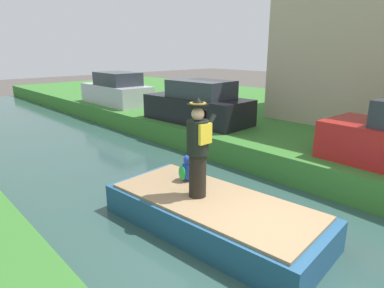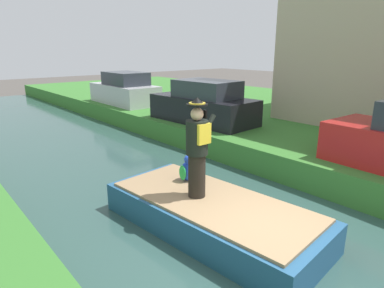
% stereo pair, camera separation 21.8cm
% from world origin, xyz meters
% --- Properties ---
extents(ground_plane, '(80.00, 80.00, 0.00)m').
position_xyz_m(ground_plane, '(0.00, 0.00, 0.00)').
color(ground_plane, '#4C4742').
extents(canal_water, '(5.63, 48.00, 0.10)m').
position_xyz_m(canal_water, '(0.00, 0.00, 0.05)').
color(canal_water, '#2D4C47').
rests_on(canal_water, ground).
extents(boat, '(2.18, 4.35, 0.61)m').
position_xyz_m(boat, '(0.00, 1.28, 0.40)').
color(boat, '#23517A').
rests_on(boat, canal_water).
extents(person_pirate, '(0.61, 0.42, 1.85)m').
position_xyz_m(person_pirate, '(-0.11, 1.56, 1.64)').
color(person_pirate, black).
rests_on(person_pirate, boat).
extents(parrot_plush, '(0.36, 0.35, 0.57)m').
position_xyz_m(parrot_plush, '(0.25, 2.26, 0.95)').
color(parrot_plush, blue).
rests_on(parrot_plush, boat).
extents(parked_car_dark, '(1.93, 4.09, 1.50)m').
position_xyz_m(parked_car_dark, '(4.12, 5.98, 1.44)').
color(parked_car_dark, black).
rests_on(parked_car_dark, grass_bank_far).
extents(parked_car_silver, '(1.73, 4.01, 1.50)m').
position_xyz_m(parked_car_silver, '(4.12, 11.60, 1.44)').
color(parked_car_silver, '#B7B7BC').
rests_on(parked_car_silver, grass_bank_far).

